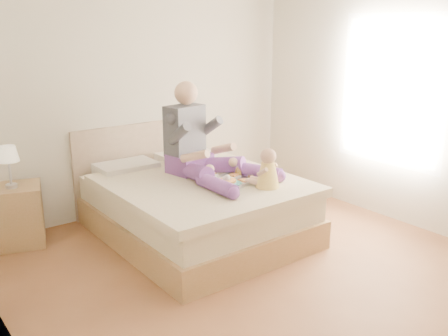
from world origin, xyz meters
TOP-DOWN VIEW (x-y plane):
  - room at (0.08, 0.01)m, footprint 4.02×4.22m
  - bed at (0.00, 1.08)m, footprint 1.70×2.18m
  - nightstand at (-1.51, 1.87)m, footprint 0.60×0.56m
  - lamp at (-1.53, 1.83)m, footprint 0.20×0.20m
  - adult at (0.10, 1.08)m, footprint 0.82×1.22m
  - tray at (0.21, 0.68)m, footprint 0.54×0.48m
  - baby at (0.38, 0.36)m, footprint 0.27×0.34m

SIDE VIEW (x-z plane):
  - nightstand at x=-1.51m, z-range 0.00..0.60m
  - bed at x=0.00m, z-range -0.18..0.82m
  - tray at x=0.21m, z-range 0.57..0.70m
  - baby at x=0.38m, z-range 0.58..0.95m
  - adult at x=0.10m, z-range 0.41..1.37m
  - lamp at x=-1.53m, z-range 0.70..1.10m
  - room at x=0.08m, z-range 0.15..2.87m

